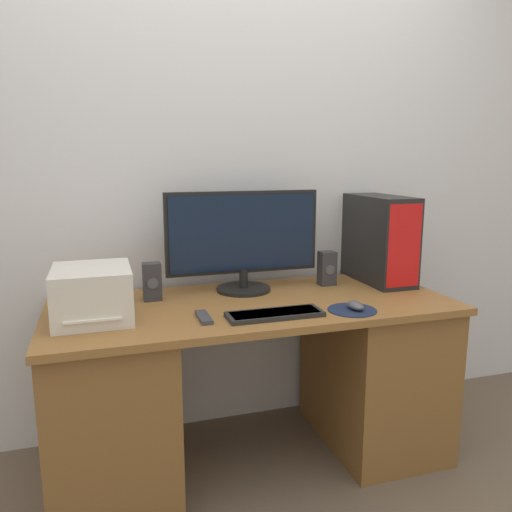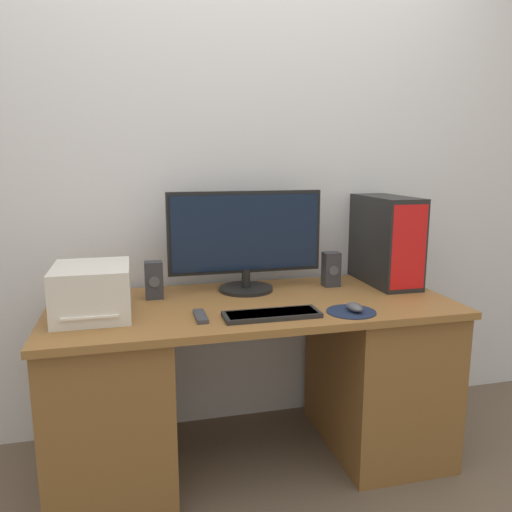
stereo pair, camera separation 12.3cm
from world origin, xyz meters
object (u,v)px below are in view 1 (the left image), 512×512
(monitor, at_px, (243,238))
(speaker_right, at_px, (327,268))
(keyboard, at_px, (275,314))
(printer, at_px, (92,294))
(mouse, at_px, (355,305))
(remote_control, at_px, (204,317))
(speaker_left, at_px, (152,282))
(computer_tower, at_px, (379,239))

(monitor, bearing_deg, speaker_right, -2.78)
(keyboard, height_order, printer, printer)
(mouse, distance_m, remote_control, 0.61)
(speaker_left, bearing_deg, keyboard, -41.34)
(mouse, xyz_separation_m, computer_tower, (0.35, 0.41, 0.19))
(keyboard, bearing_deg, speaker_left, 138.66)
(mouse, bearing_deg, monitor, 128.61)
(monitor, relative_size, computer_tower, 1.61)
(printer, distance_m, speaker_right, 1.09)
(monitor, height_order, computer_tower, monitor)
(printer, relative_size, remote_control, 2.19)
(computer_tower, bearing_deg, remote_control, -160.12)
(mouse, relative_size, printer, 0.30)
(remote_control, bearing_deg, monitor, 54.34)
(keyboard, height_order, speaker_left, speaker_left)
(printer, relative_size, speaker_right, 2.03)
(printer, distance_m, remote_control, 0.43)
(speaker_right, bearing_deg, remote_control, -153.04)
(monitor, bearing_deg, computer_tower, -1.52)
(keyboard, distance_m, printer, 0.70)
(speaker_right, relative_size, remote_control, 1.08)
(monitor, relative_size, printer, 2.14)
(speaker_left, bearing_deg, mouse, -27.44)
(mouse, height_order, speaker_right, speaker_right)
(speaker_right, distance_m, remote_control, 0.76)
(remote_control, bearing_deg, keyboard, -10.17)
(speaker_right, bearing_deg, monitor, 177.22)
(speaker_left, xyz_separation_m, speaker_right, (0.83, 0.02, 0.00))
(mouse, bearing_deg, speaker_left, 152.56)
(monitor, distance_m, computer_tower, 0.69)
(remote_control, bearing_deg, mouse, -6.50)
(keyboard, relative_size, computer_tower, 0.85)
(mouse, relative_size, computer_tower, 0.23)
(keyboard, xyz_separation_m, speaker_left, (-0.43, 0.38, 0.07))
(mouse, xyz_separation_m, speaker_right, (0.07, 0.41, 0.06))
(computer_tower, xyz_separation_m, speaker_left, (-1.11, -0.02, -0.13))
(computer_tower, relative_size, printer, 1.33)
(monitor, relative_size, keyboard, 1.88)
(monitor, distance_m, remote_control, 0.51)
(speaker_right, bearing_deg, mouse, -99.48)
(monitor, distance_m, mouse, 0.60)
(monitor, xyz_separation_m, remote_control, (-0.26, -0.36, -0.24))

